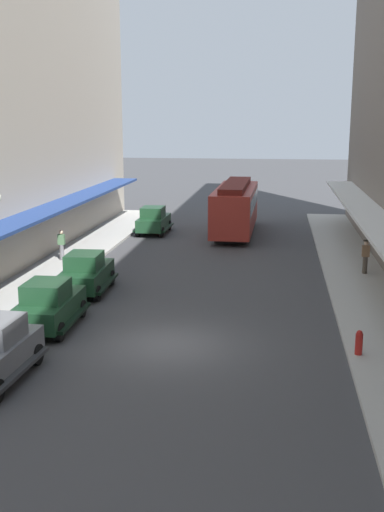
{
  "coord_description": "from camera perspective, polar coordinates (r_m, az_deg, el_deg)",
  "views": [
    {
      "loc": [
        3.58,
        -19.96,
        7.65
      ],
      "look_at": [
        0.0,
        6.0,
        1.8
      ],
      "focal_mm": 43.49,
      "sensor_mm": 36.0,
      "label": 1
    }
  ],
  "objects": [
    {
      "name": "pedestrian_0",
      "position": [
        31.58,
        15.66,
        -0.03
      ],
      "size": [
        0.36,
        0.28,
        1.67
      ],
      "color": "#4C4238",
      "rests_on": "sidewalk_right"
    },
    {
      "name": "fire_hydrant",
      "position": [
        20.93,
        15.11,
        -7.67
      ],
      "size": [
        0.24,
        0.24,
        0.82
      ],
      "color": "#B21E19",
      "rests_on": "sidewalk_right"
    },
    {
      "name": "streetcar",
      "position": [
        41.67,
        4.01,
        4.63
      ],
      "size": [
        2.64,
        9.63,
        3.46
      ],
      "color": "#A52D23",
      "rests_on": "ground"
    },
    {
      "name": "parked_car_3",
      "position": [
        28.04,
        -9.72,
        -1.44
      ],
      "size": [
        2.29,
        4.31,
        1.84
      ],
      "color": "#193D23",
      "rests_on": "ground"
    },
    {
      "name": "parked_car_1",
      "position": [
        41.93,
        -3.55,
        3.36
      ],
      "size": [
        2.15,
        4.26,
        1.84
      ],
      "color": "#193D23",
      "rests_on": "ground"
    },
    {
      "name": "ground_plane",
      "position": [
        21.68,
        -2.19,
        -8.09
      ],
      "size": [
        200.0,
        200.0,
        0.0
      ],
      "primitive_type": "plane",
      "color": "#424244"
    },
    {
      "name": "parked_car_0",
      "position": [
        23.58,
        -13.02,
        -4.28
      ],
      "size": [
        2.23,
        4.29,
        1.84
      ],
      "color": "#193D23",
      "rests_on": "ground"
    },
    {
      "name": "pedestrian_1",
      "position": [
        34.01,
        -11.91,
        1.02
      ],
      "size": [
        0.36,
        0.24,
        1.64
      ],
      "color": "slate",
      "rests_on": "sidewalk_left"
    }
  ]
}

